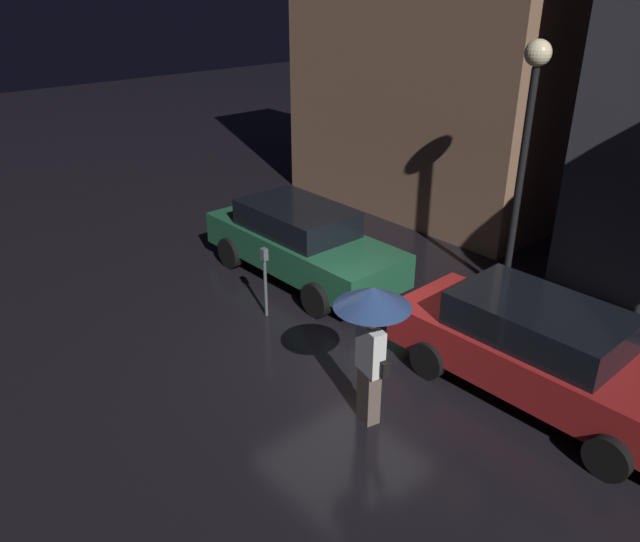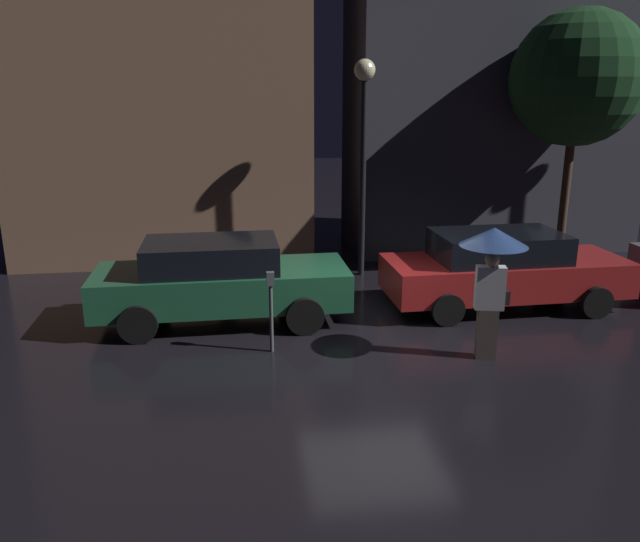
# 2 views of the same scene
# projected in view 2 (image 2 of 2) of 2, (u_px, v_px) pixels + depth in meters

# --- Properties ---
(ground_plane) EXTENTS (60.00, 60.00, 0.00)m
(ground_plane) POSITION_uv_depth(u_px,v_px,m) (377.00, 339.00, 10.69)
(ground_plane) COLOR black
(building_facade_left) EXTENTS (7.18, 3.00, 8.24)m
(building_facade_left) POSITION_uv_depth(u_px,v_px,m) (160.00, 90.00, 15.20)
(building_facade_left) COLOR #8C664C
(building_facade_left) RESTS_ON ground
(building_facade_right) EXTENTS (7.43, 3.00, 10.01)m
(building_facade_right) POSITION_uv_depth(u_px,v_px,m) (494.00, 54.00, 16.09)
(building_facade_right) COLOR #3D3D47
(building_facade_right) RESTS_ON ground
(parked_car_green) EXTENTS (4.56, 1.91, 1.53)m
(parked_car_green) POSITION_uv_depth(u_px,v_px,m) (220.00, 280.00, 11.31)
(parked_car_green) COLOR #1E5638
(parked_car_green) RESTS_ON ground
(parked_car_red) EXTENTS (4.68, 1.91, 1.49)m
(parked_car_red) POSITION_uv_depth(u_px,v_px,m) (503.00, 269.00, 12.11)
(parked_car_red) COLOR maroon
(parked_car_red) RESTS_ON ground
(pedestrian_with_umbrella) EXTENTS (1.03, 1.03, 2.12)m
(pedestrian_with_umbrella) POSITION_uv_depth(u_px,v_px,m) (493.00, 257.00, 9.50)
(pedestrian_with_umbrella) COLOR #66564C
(pedestrian_with_umbrella) RESTS_ON ground
(parking_meter) EXTENTS (0.12, 0.10, 1.35)m
(parking_meter) POSITION_uv_depth(u_px,v_px,m) (271.00, 303.00, 9.95)
(parking_meter) COLOR #4C5154
(parking_meter) RESTS_ON ground
(street_lamp_near) EXTENTS (0.46, 0.46, 4.75)m
(street_lamp_near) POSITION_uv_depth(u_px,v_px,m) (364.00, 124.00, 13.52)
(street_lamp_near) COLOR black
(street_lamp_near) RESTS_ON ground
(street_tree) EXTENTS (3.02, 3.02, 5.88)m
(street_tree) POSITION_uv_depth(u_px,v_px,m) (578.00, 79.00, 13.93)
(street_tree) COLOR #473323
(street_tree) RESTS_ON ground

